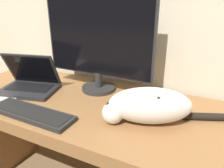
{
  "coord_description": "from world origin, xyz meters",
  "views": [
    {
      "loc": [
        0.59,
        -0.52,
        1.23
      ],
      "look_at": [
        0.19,
        0.28,
        0.87
      ],
      "focal_mm": 35.0,
      "sensor_mm": 36.0,
      "label": 1
    }
  ],
  "objects_px": {
    "monitor": "(98,41)",
    "cat": "(149,105)",
    "laptop": "(30,83)",
    "external_keyboard": "(31,113)"
  },
  "relations": [
    {
      "from": "external_keyboard",
      "to": "laptop",
      "type": "bearing_deg",
      "value": 136.7
    },
    {
      "from": "monitor",
      "to": "external_keyboard",
      "type": "height_order",
      "value": "monitor"
    },
    {
      "from": "monitor",
      "to": "cat",
      "type": "xyz_separation_m",
      "value": [
        0.35,
        -0.21,
        -0.2
      ]
    },
    {
      "from": "laptop",
      "to": "cat",
      "type": "xyz_separation_m",
      "value": [
        0.69,
        -0.02,
        0.03
      ]
    },
    {
      "from": "monitor",
      "to": "laptop",
      "type": "height_order",
      "value": "monitor"
    },
    {
      "from": "monitor",
      "to": "laptop",
      "type": "xyz_separation_m",
      "value": [
        -0.34,
        -0.18,
        -0.23
      ]
    },
    {
      "from": "laptop",
      "to": "external_keyboard",
      "type": "distance_m",
      "value": 0.3
    },
    {
      "from": "monitor",
      "to": "external_keyboard",
      "type": "relative_size",
      "value": 1.47
    },
    {
      "from": "monitor",
      "to": "cat",
      "type": "bearing_deg",
      "value": -30.18
    },
    {
      "from": "laptop",
      "to": "external_keyboard",
      "type": "relative_size",
      "value": 0.81
    }
  ]
}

